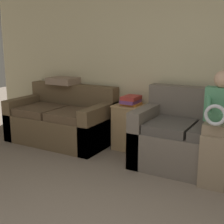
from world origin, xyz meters
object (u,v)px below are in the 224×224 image
object	(u,v)px
throw_pillow	(65,80)
couch_main	(217,144)
side_shelf	(131,126)
couch_side	(62,121)
child_left_seated	(218,124)
book_stack	(131,101)

from	to	relation	value
throw_pillow	couch_main	bearing A→B (deg)	-7.69
side_shelf	throw_pillow	size ratio (longest dim) A/B	1.43
couch_main	side_shelf	bearing A→B (deg)	169.49
couch_main	couch_side	world-z (taller)	couch_main
child_left_seated	side_shelf	world-z (taller)	child_left_seated
child_left_seated	side_shelf	distance (m)	1.44
child_left_seated	throw_pillow	bearing A→B (deg)	164.75
child_left_seated	book_stack	distance (m)	1.40
throw_pillow	book_stack	bearing A→B (deg)	-5.00
couch_side	couch_main	bearing A→B (deg)	-0.83
couch_side	book_stack	distance (m)	1.15
book_stack	throw_pillow	xyz separation A→B (m)	(-1.21, 0.11, 0.19)
couch_side	book_stack	bearing A→B (deg)	10.16
child_left_seated	throw_pillow	distance (m)	2.59
throw_pillow	child_left_seated	bearing A→B (deg)	-15.25
book_stack	side_shelf	bearing A→B (deg)	76.76
child_left_seated	book_stack	world-z (taller)	child_left_seated
couch_side	side_shelf	distance (m)	1.08
couch_main	throw_pillow	xyz separation A→B (m)	(-2.44, 0.33, 0.55)
couch_main	couch_side	size ratio (longest dim) A/B	1.24
throw_pillow	side_shelf	bearing A→B (deg)	-4.79
child_left_seated	couch_main	bearing A→B (deg)	97.99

